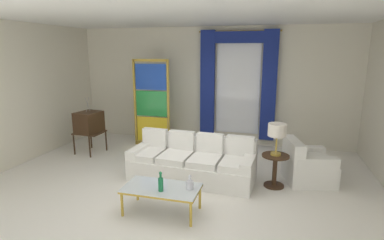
# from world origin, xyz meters

# --- Properties ---
(ground_plane) EXTENTS (16.00, 16.00, 0.00)m
(ground_plane) POSITION_xyz_m (0.00, 0.00, 0.00)
(ground_plane) COLOR white
(wall_rear) EXTENTS (8.00, 0.12, 3.00)m
(wall_rear) POSITION_xyz_m (0.00, 3.06, 1.50)
(wall_rear) COLOR silver
(wall_rear) RESTS_ON ground
(wall_left) EXTENTS (0.12, 7.00, 3.00)m
(wall_left) POSITION_xyz_m (-3.66, 0.60, 1.50)
(wall_left) COLOR silver
(wall_left) RESTS_ON ground
(ceiling_slab) EXTENTS (8.00, 7.60, 0.04)m
(ceiling_slab) POSITION_xyz_m (0.00, 0.80, 3.02)
(ceiling_slab) COLOR white
(curtained_window) EXTENTS (2.00, 0.17, 2.70)m
(curtained_window) POSITION_xyz_m (0.69, 2.89, 1.74)
(curtained_window) COLOR white
(curtained_window) RESTS_ON ground
(couch_white_long) EXTENTS (2.39, 1.05, 0.86)m
(couch_white_long) POSITION_xyz_m (0.18, 0.52, 0.31)
(couch_white_long) COLOR white
(couch_white_long) RESTS_ON ground
(coffee_table) EXTENTS (1.13, 0.60, 0.41)m
(coffee_table) POSITION_xyz_m (0.07, -0.87, 0.37)
(coffee_table) COLOR silver
(coffee_table) RESTS_ON ground
(bottle_blue_decanter) EXTENTS (0.07, 0.07, 0.30)m
(bottle_blue_decanter) POSITION_xyz_m (0.10, -1.00, 0.53)
(bottle_blue_decanter) COLOR #196B3D
(bottle_blue_decanter) RESTS_ON coffee_table
(bottle_crystal_tall) EXTENTS (0.11, 0.11, 0.22)m
(bottle_crystal_tall) POSITION_xyz_m (0.49, -0.82, 0.48)
(bottle_crystal_tall) COLOR silver
(bottle_crystal_tall) RESTS_ON coffee_table
(vintage_tv) EXTENTS (0.62, 0.67, 1.35)m
(vintage_tv) POSITION_xyz_m (-2.60, 1.32, 0.73)
(vintage_tv) COLOR #382314
(vintage_tv) RESTS_ON ground
(armchair_white) EXTENTS (0.99, 0.97, 0.80)m
(armchair_white) POSITION_xyz_m (2.25, 0.90, 0.29)
(armchair_white) COLOR white
(armchair_white) RESTS_ON ground
(stained_glass_divider) EXTENTS (0.95, 0.05, 2.20)m
(stained_glass_divider) POSITION_xyz_m (-1.37, 2.23, 1.06)
(stained_glass_divider) COLOR gold
(stained_glass_divider) RESTS_ON ground
(peacock_figurine) EXTENTS (0.44, 0.60, 0.50)m
(peacock_figurine) POSITION_xyz_m (-0.87, 1.82, 0.22)
(peacock_figurine) COLOR beige
(peacock_figurine) RESTS_ON ground
(round_side_table) EXTENTS (0.48, 0.48, 0.59)m
(round_side_table) POSITION_xyz_m (1.69, 0.52, 0.36)
(round_side_table) COLOR #382314
(round_side_table) RESTS_ON ground
(table_lamp_brass) EXTENTS (0.32, 0.32, 0.57)m
(table_lamp_brass) POSITION_xyz_m (1.69, 0.52, 1.03)
(table_lamp_brass) COLOR #B29338
(table_lamp_brass) RESTS_ON round_side_table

